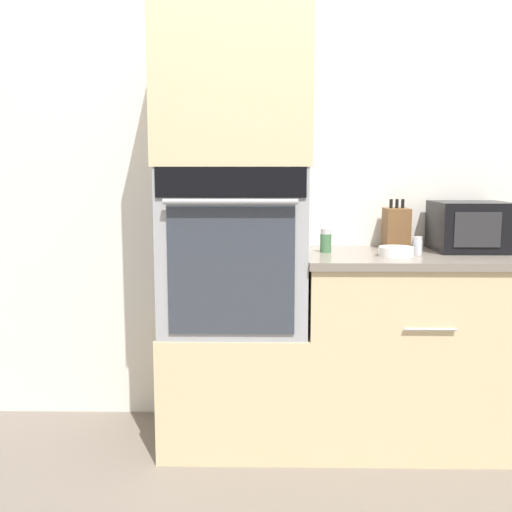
% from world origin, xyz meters
% --- Properties ---
extents(ground_plane, '(12.00, 12.00, 0.00)m').
position_xyz_m(ground_plane, '(0.00, 0.00, 0.00)').
color(ground_plane, '#6B6056').
extents(wall_back, '(8.00, 0.05, 2.50)m').
position_xyz_m(wall_back, '(0.00, 0.63, 1.25)').
color(wall_back, silver).
rests_on(wall_back, ground_plane).
extents(oven_cabinet_base, '(0.68, 0.60, 0.57)m').
position_xyz_m(oven_cabinet_base, '(-0.34, 0.30, 0.28)').
color(oven_cabinet_base, beige).
rests_on(oven_cabinet_base, ground_plane).
extents(wall_oven, '(0.65, 0.64, 0.75)m').
position_xyz_m(wall_oven, '(-0.34, 0.30, 0.94)').
color(wall_oven, '#9EA0A5').
rests_on(wall_oven, oven_cabinet_base).
extents(oven_cabinet_upper, '(0.68, 0.60, 0.88)m').
position_xyz_m(oven_cabinet_upper, '(-0.34, 0.30, 1.75)').
color(oven_cabinet_upper, beige).
rests_on(oven_cabinet_upper, wall_oven).
extents(counter_unit, '(1.02, 0.63, 0.91)m').
position_xyz_m(counter_unit, '(0.50, 0.30, 0.46)').
color(counter_unit, beige).
rests_on(counter_unit, ground_plane).
extents(microwave, '(0.34, 0.34, 0.24)m').
position_xyz_m(microwave, '(0.79, 0.40, 1.03)').
color(microwave, black).
rests_on(microwave, counter_unit).
extents(knife_block, '(0.11, 0.16, 0.24)m').
position_xyz_m(knife_block, '(0.45, 0.49, 1.01)').
color(knife_block, brown).
rests_on(knife_block, counter_unit).
extents(bowl, '(0.16, 0.16, 0.04)m').
position_xyz_m(bowl, '(0.40, 0.20, 0.94)').
color(bowl, white).
rests_on(bowl, counter_unit).
extents(condiment_jar_near, '(0.05, 0.05, 0.11)m').
position_xyz_m(condiment_jar_near, '(0.09, 0.33, 0.97)').
color(condiment_jar_near, '#427047').
rests_on(condiment_jar_near, counter_unit).
extents(condiment_jar_mid, '(0.04, 0.04, 0.08)m').
position_xyz_m(condiment_jar_mid, '(0.50, 0.25, 0.95)').
color(condiment_jar_mid, silver).
rests_on(condiment_jar_mid, counter_unit).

